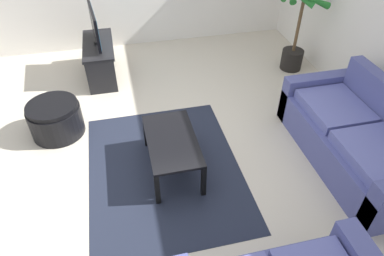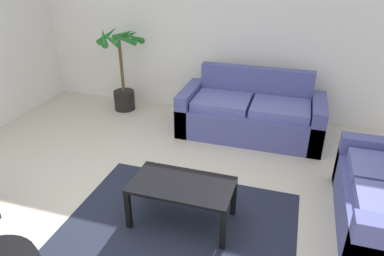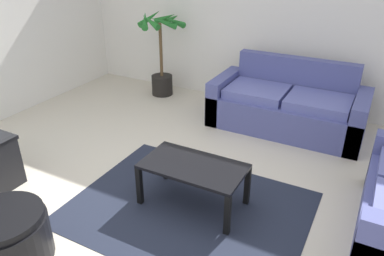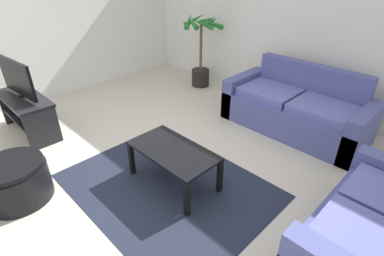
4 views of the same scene
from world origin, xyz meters
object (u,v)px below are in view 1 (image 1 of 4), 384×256
coffee_table (172,143)px  ottoman (56,119)px  tv (94,26)px  couch_main (357,140)px  tv_stand (100,55)px  potted_palm (297,32)px

coffee_table → ottoman: 1.64m
coffee_table → ottoman: same height
tv → ottoman: (1.33, -0.61, -0.61)m
couch_main → tv_stand: 3.83m
coffee_table → couch_main: bearing=80.7°
coffee_table → potted_palm: potted_palm is taller
tv → coffee_table: bearing=17.2°
tv_stand → tv: tv is taller
potted_palm → ottoman: potted_palm is taller
couch_main → coffee_table: couch_main is taller
coffee_table → potted_palm: (-1.81, 2.33, 0.26)m
couch_main → potted_palm: (-2.15, 0.26, 0.33)m
couch_main → tv: (-2.63, -2.78, 0.52)m
tv_stand → potted_palm: bearing=81.0°
tv → coffee_table: tv is taller
couch_main → coffee_table: (-0.34, -2.07, 0.08)m
couch_main → coffee_table: 2.10m
tv → potted_palm: size_ratio=0.63×
tv → potted_palm: bearing=81.0°
ottoman → potted_palm: bearing=103.1°
potted_palm → ottoman: bearing=-76.9°
potted_palm → ottoman: (0.85, -3.65, -0.42)m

